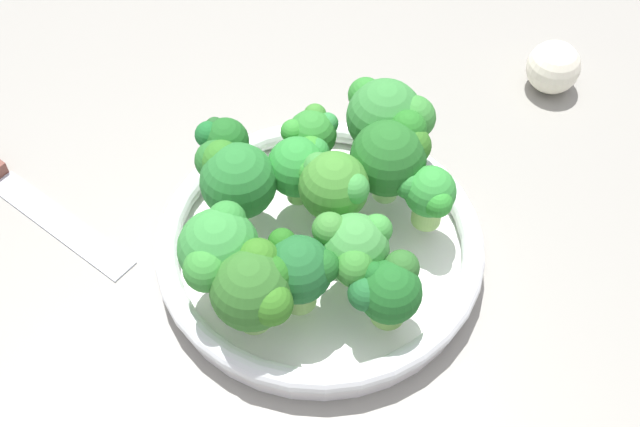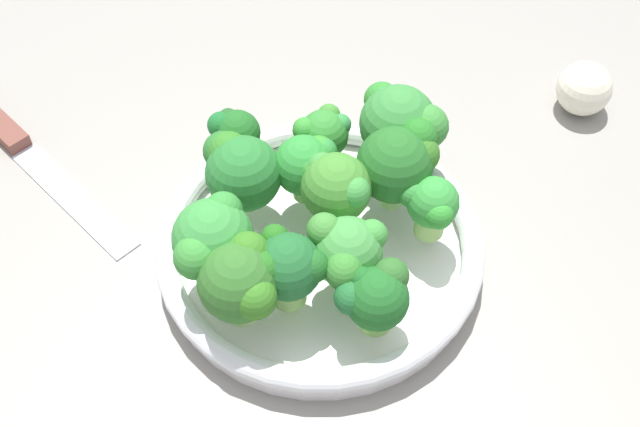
{
  "view_description": "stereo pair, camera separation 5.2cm",
  "coord_description": "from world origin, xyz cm",
  "px_view_note": "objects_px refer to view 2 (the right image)",
  "views": [
    {
      "loc": [
        14.65,
        40.2,
        60.38
      ],
      "look_at": [
        -2.47,
        1.79,
        6.57
      ],
      "focal_mm": 47.06,
      "sensor_mm": 36.0,
      "label": 1
    },
    {
      "loc": [
        9.76,
        42.02,
        60.38
      ],
      "look_at": [
        -2.47,
        1.79,
        6.57
      ],
      "focal_mm": 47.06,
      "sensor_mm": 36.0,
      "label": 2
    }
  ],
  "objects_px": {
    "broccoli_floret_2": "(399,161)",
    "broccoli_floret_5": "(401,123)",
    "broccoli_floret_4": "(307,164)",
    "garlic_bulb": "(584,88)",
    "broccoli_floret_11": "(336,188)",
    "broccoli_floret_12": "(212,240)",
    "broccoli_floret_6": "(347,252)",
    "broccoli_floret_7": "(240,169)",
    "broccoli_floret_0": "(375,296)",
    "broccoli_floret_10": "(241,282)",
    "broccoli_floret_3": "(287,268)",
    "knife": "(22,147)",
    "broccoli_floret_9": "(432,205)",
    "broccoli_floret_8": "(235,134)",
    "broccoli_floret_1": "(324,134)",
    "bowl": "(320,247)"
  },
  "relations": [
    {
      "from": "broccoli_floret_3",
      "to": "broccoli_floret_7",
      "type": "distance_m",
      "value": 0.11
    },
    {
      "from": "broccoli_floret_4",
      "to": "broccoli_floret_5",
      "type": "height_order",
      "value": "broccoli_floret_5"
    },
    {
      "from": "broccoli_floret_6",
      "to": "knife",
      "type": "xyz_separation_m",
      "value": [
        0.25,
        -0.25,
        -0.07
      ]
    },
    {
      "from": "broccoli_floret_0",
      "to": "broccoli_floret_5",
      "type": "height_order",
      "value": "broccoli_floret_5"
    },
    {
      "from": "broccoli_floret_10",
      "to": "garlic_bulb",
      "type": "bearing_deg",
      "value": -157.51
    },
    {
      "from": "broccoli_floret_6",
      "to": "broccoli_floret_12",
      "type": "distance_m",
      "value": 0.1
    },
    {
      "from": "broccoli_floret_6",
      "to": "garlic_bulb",
      "type": "height_order",
      "value": "broccoli_floret_6"
    },
    {
      "from": "broccoli_floret_10",
      "to": "broccoli_floret_12",
      "type": "relative_size",
      "value": 0.96
    },
    {
      "from": "broccoli_floret_6",
      "to": "broccoli_floret_7",
      "type": "distance_m",
      "value": 0.12
    },
    {
      "from": "broccoli_floret_2",
      "to": "broccoli_floret_8",
      "type": "distance_m",
      "value": 0.15
    },
    {
      "from": "broccoli_floret_2",
      "to": "broccoli_floret_6",
      "type": "distance_m",
      "value": 0.1
    },
    {
      "from": "broccoli_floret_6",
      "to": "broccoli_floret_12",
      "type": "xyz_separation_m",
      "value": [
        0.1,
        -0.04,
        0.01
      ]
    },
    {
      "from": "broccoli_floret_1",
      "to": "broccoli_floret_12",
      "type": "height_order",
      "value": "broccoli_floret_12"
    },
    {
      "from": "broccoli_floret_7",
      "to": "broccoli_floret_6",
      "type": "bearing_deg",
      "value": 119.58
    },
    {
      "from": "broccoli_floret_2",
      "to": "broccoli_floret_8",
      "type": "xyz_separation_m",
      "value": [
        0.12,
        -0.08,
        -0.01
      ]
    },
    {
      "from": "broccoli_floret_3",
      "to": "broccoli_floret_11",
      "type": "distance_m",
      "value": 0.09
    },
    {
      "from": "broccoli_floret_4",
      "to": "knife",
      "type": "bearing_deg",
      "value": -33.52
    },
    {
      "from": "broccoli_floret_3",
      "to": "broccoli_floret_5",
      "type": "bearing_deg",
      "value": -139.48
    },
    {
      "from": "bowl",
      "to": "knife",
      "type": "distance_m",
      "value": 0.32
    },
    {
      "from": "broccoli_floret_10",
      "to": "knife",
      "type": "height_order",
      "value": "broccoli_floret_10"
    },
    {
      "from": "broccoli_floret_6",
      "to": "broccoli_floret_7",
      "type": "xyz_separation_m",
      "value": [
        0.06,
        -0.11,
        0.0
      ]
    },
    {
      "from": "broccoli_floret_4",
      "to": "knife",
      "type": "height_order",
      "value": "broccoli_floret_4"
    },
    {
      "from": "broccoli_floret_10",
      "to": "broccoli_floret_12",
      "type": "distance_m",
      "value": 0.04
    },
    {
      "from": "broccoli_floret_11",
      "to": "broccoli_floret_12",
      "type": "bearing_deg",
      "value": 12.2
    },
    {
      "from": "bowl",
      "to": "broccoli_floret_3",
      "type": "bearing_deg",
      "value": 51.19
    },
    {
      "from": "bowl",
      "to": "broccoli_floret_1",
      "type": "bearing_deg",
      "value": -109.04
    },
    {
      "from": "broccoli_floret_10",
      "to": "broccoli_floret_12",
      "type": "bearing_deg",
      "value": -73.06
    },
    {
      "from": "broccoli_floret_10",
      "to": "broccoli_floret_11",
      "type": "bearing_deg",
      "value": -145.47
    },
    {
      "from": "broccoli_floret_7",
      "to": "broccoli_floret_12",
      "type": "relative_size",
      "value": 0.92
    },
    {
      "from": "broccoli_floret_12",
      "to": "garlic_bulb",
      "type": "xyz_separation_m",
      "value": [
        -0.4,
        -0.12,
        -0.06
      ]
    },
    {
      "from": "broccoli_floret_10",
      "to": "bowl",
      "type": "bearing_deg",
      "value": -144.63
    },
    {
      "from": "broccoli_floret_3",
      "to": "broccoli_floret_5",
      "type": "distance_m",
      "value": 0.18
    },
    {
      "from": "broccoli_floret_3",
      "to": "garlic_bulb",
      "type": "xyz_separation_m",
      "value": [
        -0.35,
        -0.16,
        -0.05
      ]
    },
    {
      "from": "broccoli_floret_7",
      "to": "broccoli_floret_11",
      "type": "height_order",
      "value": "broccoli_floret_11"
    },
    {
      "from": "broccoli_floret_1",
      "to": "broccoli_floret_10",
      "type": "bearing_deg",
      "value": 52.13
    },
    {
      "from": "broccoli_floret_4",
      "to": "garlic_bulb",
      "type": "xyz_separation_m",
      "value": [
        -0.3,
        -0.06,
        -0.05
      ]
    },
    {
      "from": "broccoli_floret_2",
      "to": "garlic_bulb",
      "type": "distance_m",
      "value": 0.25
    },
    {
      "from": "broccoli_floret_9",
      "to": "broccoli_floret_11",
      "type": "xyz_separation_m",
      "value": [
        0.07,
        -0.03,
        0.01
      ]
    },
    {
      "from": "broccoli_floret_2",
      "to": "broccoli_floret_8",
      "type": "relative_size",
      "value": 1.32
    },
    {
      "from": "broccoli_floret_2",
      "to": "garlic_bulb",
      "type": "xyz_separation_m",
      "value": [
        -0.23,
        -0.08,
        -0.06
      ]
    },
    {
      "from": "broccoli_floret_4",
      "to": "broccoli_floret_7",
      "type": "height_order",
      "value": "broccoli_floret_7"
    },
    {
      "from": "broccoli_floret_7",
      "to": "broccoli_floret_10",
      "type": "relative_size",
      "value": 0.96
    },
    {
      "from": "bowl",
      "to": "broccoli_floret_11",
      "type": "bearing_deg",
      "value": -149.53
    },
    {
      "from": "broccoli_floret_12",
      "to": "broccoli_floret_3",
      "type": "bearing_deg",
      "value": 141.51
    },
    {
      "from": "broccoli_floret_2",
      "to": "broccoli_floret_5",
      "type": "relative_size",
      "value": 0.99
    },
    {
      "from": "broccoli_floret_12",
      "to": "garlic_bulb",
      "type": "height_order",
      "value": "broccoli_floret_12"
    },
    {
      "from": "broccoli_floret_5",
      "to": "knife",
      "type": "bearing_deg",
      "value": -23.62
    },
    {
      "from": "broccoli_floret_5",
      "to": "broccoli_floret_2",
      "type": "bearing_deg",
      "value": 67.64
    },
    {
      "from": "broccoli_floret_0",
      "to": "broccoli_floret_2",
      "type": "relative_size",
      "value": 0.76
    },
    {
      "from": "broccoli_floret_8",
      "to": "broccoli_floret_12",
      "type": "xyz_separation_m",
      "value": [
        0.04,
        0.11,
        0.01
      ]
    }
  ]
}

